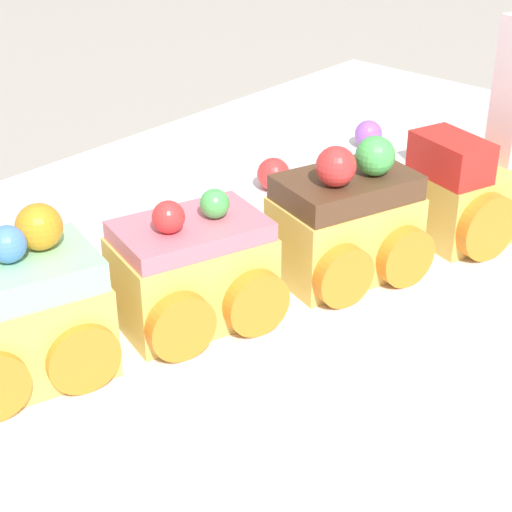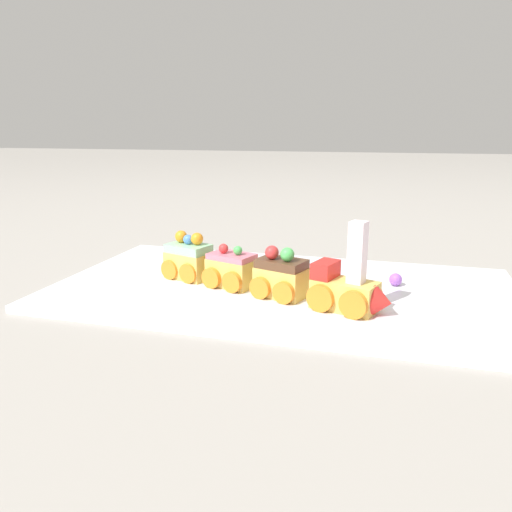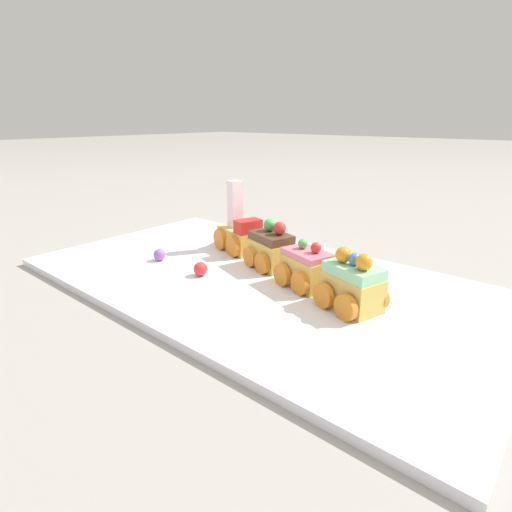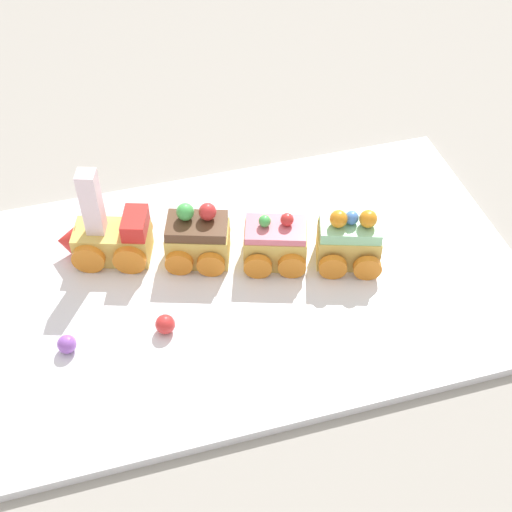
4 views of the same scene
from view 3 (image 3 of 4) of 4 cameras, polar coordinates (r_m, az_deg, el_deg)
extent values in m
plane|color=gray|center=(0.63, -0.16, -3.97)|extent=(10.00, 10.00, 0.00)
cube|color=white|center=(0.63, -0.16, -3.46)|extent=(0.73, 0.40, 0.01)
cube|color=#E0BC56|center=(0.74, -2.35, 2.36)|extent=(0.10, 0.07, 0.04)
cube|color=red|center=(0.71, -1.13, 4.28)|extent=(0.04, 0.05, 0.02)
cone|color=red|center=(0.79, -4.36, 3.37)|extent=(0.04, 0.05, 0.04)
cube|color=white|center=(0.75, -2.99, 4.98)|extent=(0.03, 0.03, 0.02)
cube|color=white|center=(0.74, -3.02, 6.58)|extent=(0.03, 0.03, 0.02)
cube|color=white|center=(0.74, -3.05, 8.21)|extent=(0.03, 0.03, 0.02)
cube|color=white|center=(0.73, -3.07, 9.85)|extent=(0.03, 0.03, 0.02)
cylinder|color=orange|center=(0.78, -1.47, 3.04)|extent=(0.04, 0.02, 0.04)
cylinder|color=orange|center=(0.75, -5.14, 2.39)|extent=(0.04, 0.02, 0.04)
cylinder|color=orange|center=(0.74, 0.49, 2.14)|extent=(0.04, 0.02, 0.04)
cylinder|color=orange|center=(0.71, -3.31, 1.43)|extent=(0.04, 0.02, 0.04)
cube|color=#E0BC56|center=(0.66, 2.16, 0.28)|extent=(0.08, 0.07, 0.04)
cube|color=brown|center=(0.65, 2.19, 2.69)|extent=(0.08, 0.06, 0.01)
sphere|color=red|center=(0.64, 3.39, 3.97)|extent=(0.03, 0.03, 0.02)
sphere|color=#4CBC56|center=(0.66, 1.99, 4.47)|extent=(0.03, 0.03, 0.02)
cylinder|color=orange|center=(0.69, 3.11, 0.71)|extent=(0.03, 0.02, 0.03)
cylinder|color=orange|center=(0.66, -0.84, -0.11)|extent=(0.03, 0.02, 0.03)
cylinder|color=orange|center=(0.66, 5.16, -0.24)|extent=(0.03, 0.02, 0.03)
cylinder|color=orange|center=(0.63, 1.10, -1.14)|extent=(0.03, 0.02, 0.03)
cube|color=#E0BC56|center=(0.59, 7.26, -2.19)|extent=(0.08, 0.07, 0.04)
cube|color=#E57084|center=(0.58, 7.37, 0.28)|extent=(0.08, 0.06, 0.01)
sphere|color=red|center=(0.57, 8.57, 1.18)|extent=(0.02, 0.02, 0.02)
sphere|color=#4CBC56|center=(0.59, 6.70, 1.74)|extent=(0.02, 0.02, 0.01)
cylinder|color=orange|center=(0.62, 8.04, -1.58)|extent=(0.03, 0.02, 0.03)
cylinder|color=orange|center=(0.59, 3.88, -2.62)|extent=(0.03, 0.02, 0.03)
cylinder|color=orange|center=(0.59, 10.56, -2.74)|extent=(0.03, 0.02, 0.03)
cylinder|color=orange|center=(0.56, 6.33, -3.92)|extent=(0.03, 0.02, 0.03)
cube|color=#E0BC56|center=(0.53, 13.35, -5.10)|extent=(0.08, 0.07, 0.04)
cube|color=#93DBA3|center=(0.52, 13.59, -2.14)|extent=(0.08, 0.06, 0.01)
sphere|color=orange|center=(0.50, 15.17, -0.84)|extent=(0.03, 0.03, 0.02)
sphere|color=#4C84E0|center=(0.51, 13.75, -0.53)|extent=(0.02, 0.02, 0.02)
sphere|color=orange|center=(0.52, 12.46, 0.24)|extent=(0.03, 0.03, 0.02)
cylinder|color=orange|center=(0.56, 13.85, -4.25)|extent=(0.03, 0.02, 0.03)
cylinder|color=orange|center=(0.53, 9.58, -5.61)|extent=(0.03, 0.02, 0.03)
cylinder|color=orange|center=(0.54, 16.94, -5.65)|extent=(0.03, 0.02, 0.03)
cylinder|color=orange|center=(0.50, 12.68, -7.21)|extent=(0.03, 0.02, 0.03)
sphere|color=#9956C6|center=(0.71, -13.63, 0.17)|extent=(0.02, 0.02, 0.02)
sphere|color=red|center=(0.63, -7.93, -1.85)|extent=(0.02, 0.02, 0.02)
camera|label=1|loc=(0.73, 38.44, 15.07)|focal=60.00mm
camera|label=2|loc=(1.31, 16.67, 18.99)|focal=35.00mm
camera|label=4|loc=(0.63, -79.38, 44.72)|focal=50.00mm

